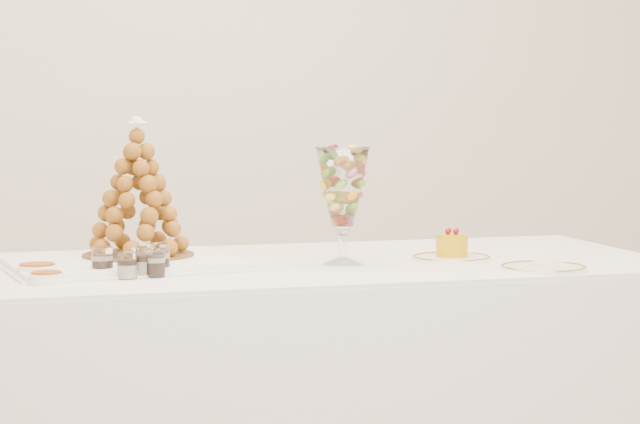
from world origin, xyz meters
name	(u,v)px	position (x,y,z in m)	size (l,w,h in m)	color
buffet_table	(260,418)	(-0.07, 0.22, 0.42)	(2.22, 0.90, 0.84)	white
lace_tray	(124,263)	(-0.42, 0.25, 0.85)	(0.58, 0.44, 0.02)	white
macaron_vase	(343,189)	(0.15, 0.16, 1.04)	(0.14, 0.14, 0.31)	white
cake_plate	(451,258)	(0.46, 0.15, 0.85)	(0.22, 0.22, 0.01)	white
spare_plate	(543,268)	(0.61, -0.10, 0.85)	(0.22, 0.22, 0.01)	white
verrine_a	(102,261)	(-0.49, 0.10, 0.88)	(0.05, 0.05, 0.07)	white
verrine_b	(143,262)	(-0.40, 0.05, 0.88)	(0.05, 0.05, 0.07)	white
verrine_c	(158,259)	(-0.35, 0.09, 0.88)	(0.06, 0.06, 0.08)	white
verrine_d	(127,266)	(-0.44, 0.02, 0.87)	(0.05, 0.05, 0.06)	white
verrine_e	(155,263)	(-0.37, 0.04, 0.88)	(0.05, 0.05, 0.07)	white
ramekin_back	(37,271)	(-0.65, 0.12, 0.86)	(0.10, 0.10, 0.03)	white
ramekin_front	(47,278)	(-0.63, -0.01, 0.85)	(0.08, 0.08, 0.03)	white
croquembouche	(137,188)	(-0.38, 0.32, 1.04)	(0.30, 0.30, 0.37)	brown
mousse_cake	(452,245)	(0.46, 0.16, 0.88)	(0.09, 0.09, 0.08)	#C59409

